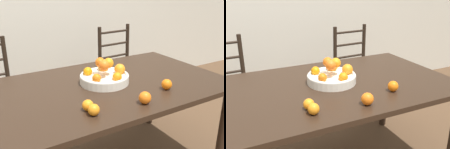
# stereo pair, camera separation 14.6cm
# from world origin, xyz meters

# --- Properties ---
(dining_table) EXTENTS (1.97, 1.04, 0.75)m
(dining_table) POSITION_xyz_m (0.00, 0.00, 0.67)
(dining_table) COLOR black
(dining_table) RESTS_ON ground_plane
(fruit_bowl) EXTENTS (0.35, 0.35, 0.18)m
(fruit_bowl) POSITION_xyz_m (0.13, 0.03, 0.80)
(fruit_bowl) COLOR silver
(fruit_bowl) RESTS_ON dining_table
(orange_loose_0) EXTENTS (0.07, 0.07, 0.07)m
(orange_loose_0) POSITION_xyz_m (-0.16, -0.36, 0.79)
(orange_loose_0) COLOR orange
(orange_loose_0) RESTS_ON dining_table
(orange_loose_1) EXTENTS (0.07, 0.07, 0.07)m
(orange_loose_1) POSITION_xyz_m (0.17, -0.39, 0.79)
(orange_loose_1) COLOR orange
(orange_loose_1) RESTS_ON dining_table
(orange_loose_2) EXTENTS (0.07, 0.07, 0.07)m
(orange_loose_2) POSITION_xyz_m (0.42, -0.29, 0.79)
(orange_loose_2) COLOR orange
(orange_loose_2) RESTS_ON dining_table
(orange_loose_3) EXTENTS (0.06, 0.06, 0.06)m
(orange_loose_3) POSITION_xyz_m (-0.16, -0.29, 0.78)
(orange_loose_3) COLOR orange
(orange_loose_3) RESTS_ON dining_table
(chair_left) EXTENTS (0.45, 0.43, 0.97)m
(chair_left) POSITION_xyz_m (-0.55, 0.84, 0.48)
(chair_left) COLOR black
(chair_left) RESTS_ON ground_plane
(chair_right) EXTENTS (0.44, 0.43, 0.97)m
(chair_right) POSITION_xyz_m (0.80, 0.84, 0.48)
(chair_right) COLOR black
(chair_right) RESTS_ON ground_plane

